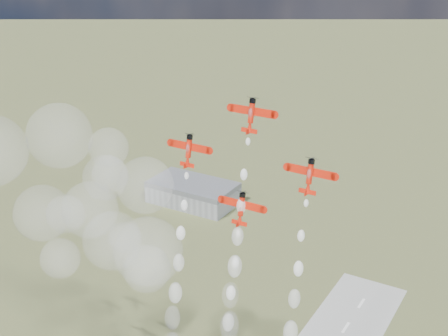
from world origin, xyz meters
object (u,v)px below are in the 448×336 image
at_px(hangar, 193,192).
at_px(plane_right, 310,175).
at_px(plane_left, 189,150).
at_px(plane_slot, 241,208).
at_px(plane_lead, 251,115).

xyz_separation_m(hangar, plane_right, (135.95, -160.67, 99.17)).
bearing_deg(hangar, plane_right, -49.76).
bearing_deg(plane_left, plane_right, 0.00).
bearing_deg(hangar, plane_left, -57.12).
height_order(hangar, plane_right, plane_right).
relative_size(plane_right, plane_slot, 1.00).
relative_size(plane_lead, plane_slot, 1.00).
distance_m(hangar, plane_lead, 227.24).
bearing_deg(plane_right, hangar, 130.24).
bearing_deg(plane_right, plane_slot, -172.29).
bearing_deg(plane_slot, hangar, 126.37).
xyz_separation_m(hangar, plane_slot, (119.91, -162.84, 88.15)).
bearing_deg(plane_lead, plane_right, -7.71).
xyz_separation_m(plane_left, plane_right, (32.09, 0.00, 0.00)).
distance_m(plane_lead, plane_left, 19.59).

